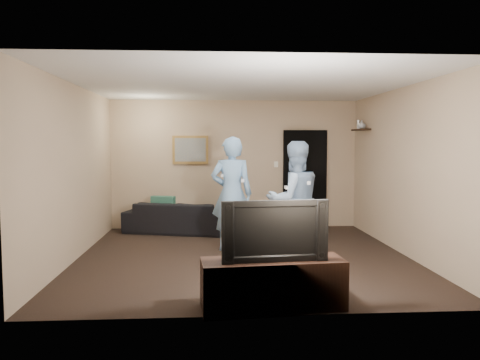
{
  "coord_description": "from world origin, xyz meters",
  "views": [
    {
      "loc": [
        -0.5,
        -7.04,
        1.72
      ],
      "look_at": [
        -0.03,
        0.3,
        1.15
      ],
      "focal_mm": 35.0,
      "sensor_mm": 36.0,
      "label": 1
    }
  ],
  "objects": [
    {
      "name": "wall_back",
      "position": [
        0.0,
        2.5,
        1.3
      ],
      "size": [
        5.0,
        0.04,
        2.6
      ],
      "primitive_type": "cube",
      "color": "tan",
      "rests_on": "ground"
    },
    {
      "name": "ceiling",
      "position": [
        0.0,
        0.0,
        2.6
      ],
      "size": [
        5.0,
        5.0,
        0.04
      ],
      "primitive_type": "cube",
      "color": "silver",
      "rests_on": "wall_back"
    },
    {
      "name": "wii_player_left",
      "position": [
        -0.16,
        0.43,
        0.92
      ],
      "size": [
        0.71,
        0.54,
        1.84
      ],
      "color": "#7DABD8",
      "rests_on": "ground"
    },
    {
      "name": "tv_console",
      "position": [
        0.15,
        -2.28,
        0.25
      ],
      "size": [
        1.53,
        0.61,
        0.53
      ],
      "primitive_type": "cube",
      "rotation": [
        0.0,
        0.0,
        0.09
      ],
      "color": "black",
      "rests_on": "ground"
    },
    {
      "name": "sofa",
      "position": [
        -1.12,
        2.01,
        0.3
      ],
      "size": [
        2.17,
        1.29,
        0.59
      ],
      "primitive_type": "imported",
      "rotation": [
        0.0,
        0.0,
        2.88
      ],
      "color": "black",
      "rests_on": "ground"
    },
    {
      "name": "wall_right",
      "position": [
        2.5,
        0.0,
        1.3
      ],
      "size": [
        0.04,
        5.0,
        2.6
      ],
      "primitive_type": "cube",
      "color": "tan",
      "rests_on": "ground"
    },
    {
      "name": "wall_left",
      "position": [
        -2.5,
        0.0,
        1.3
      ],
      "size": [
        0.04,
        5.0,
        2.6
      ],
      "primitive_type": "cube",
      "color": "tan",
      "rests_on": "ground"
    },
    {
      "name": "shelf_figurine",
      "position": [
        2.39,
        1.95,
        2.09
      ],
      "size": [
        0.06,
        0.06,
        0.18
      ],
      "primitive_type": "cylinder",
      "color": "silver",
      "rests_on": "wall_shelf"
    },
    {
      "name": "television",
      "position": [
        0.15,
        -2.28,
        0.83
      ],
      "size": [
        1.11,
        0.24,
        0.63
      ],
      "primitive_type": "imported",
      "rotation": [
        0.0,
        0.0,
        0.09
      ],
      "color": "black",
      "rests_on": "tv_console"
    },
    {
      "name": "ground",
      "position": [
        0.0,
        0.0,
        0.0
      ],
      "size": [
        5.0,
        5.0,
        0.0
      ],
      "primitive_type": "plane",
      "color": "black",
      "rests_on": "ground"
    },
    {
      "name": "doorway",
      "position": [
        1.45,
        2.47,
        1.0
      ],
      "size": [
        0.9,
        0.06,
        2.0
      ],
      "primitive_type": "cube",
      "color": "black",
      "rests_on": "ground"
    },
    {
      "name": "light_switch",
      "position": [
        0.85,
        2.48,
        1.3
      ],
      "size": [
        0.08,
        0.02,
        0.12
      ],
      "primitive_type": "cube",
      "color": "silver",
      "rests_on": "wall_back"
    },
    {
      "name": "wall_shelf",
      "position": [
        2.39,
        1.8,
        1.99
      ],
      "size": [
        0.2,
        0.6,
        0.03
      ],
      "primitive_type": "cube",
      "color": "black",
      "rests_on": "wall_right"
    },
    {
      "name": "throw_pillow",
      "position": [
        -1.41,
        2.01,
        0.48
      ],
      "size": [
        0.48,
        0.27,
        0.46
      ],
      "primitive_type": "cube",
      "rotation": [
        0.0,
        0.0,
        -0.27
      ],
      "color": "#194D40",
      "rests_on": "sofa"
    },
    {
      "name": "shelf_vase",
      "position": [
        2.39,
        1.76,
        2.09
      ],
      "size": [
        0.18,
        0.18,
        0.16
      ],
      "primitive_type": "imported",
      "rotation": [
        0.0,
        0.0,
        0.2
      ],
      "color": "#B9B9BE",
      "rests_on": "wall_shelf"
    },
    {
      "name": "painting_canvas",
      "position": [
        -0.9,
        2.45,
        1.6
      ],
      "size": [
        0.62,
        0.01,
        0.47
      ],
      "primitive_type": "cube",
      "color": "slate",
      "rests_on": "painting_frame"
    },
    {
      "name": "painting_frame",
      "position": [
        -0.9,
        2.48,
        1.6
      ],
      "size": [
        0.72,
        0.05,
        0.57
      ],
      "primitive_type": "cube",
      "color": "olive",
      "rests_on": "wall_back"
    },
    {
      "name": "wii_player_right",
      "position": [
        0.75,
        -0.2,
        0.88
      ],
      "size": [
        0.98,
        0.84,
        1.76
      ],
      "color": "#88A5C5",
      "rests_on": "ground"
    },
    {
      "name": "wall_front",
      "position": [
        0.0,
        -2.5,
        1.3
      ],
      "size": [
        5.0,
        0.04,
        2.6
      ],
      "primitive_type": "cube",
      "color": "tan",
      "rests_on": "ground"
    }
  ]
}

